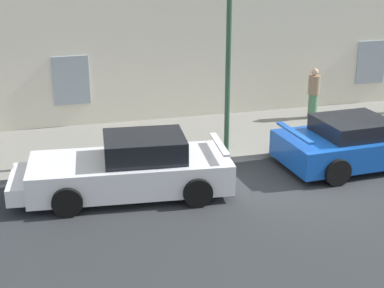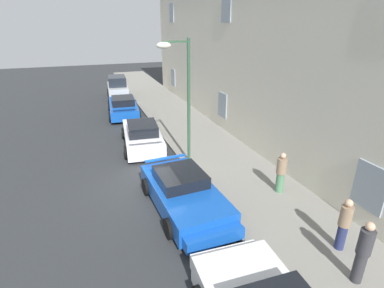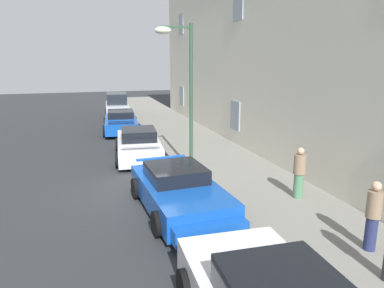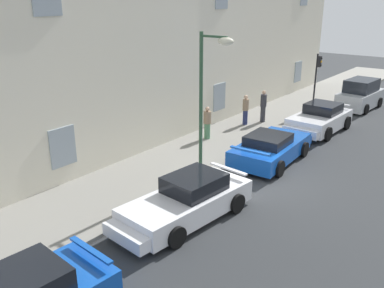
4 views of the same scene
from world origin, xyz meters
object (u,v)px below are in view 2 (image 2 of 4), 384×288
sportscar_yellow_flank (142,135)px  pedestrian_bystander (281,172)px  sportscar_white_middle (185,195)px  pedestrian_admiring (344,224)px  street_lamp (179,81)px  hatchback_distant (118,88)px  pedestrian_strolling (363,252)px  sportscar_red_lead (123,106)px

sportscar_yellow_flank → pedestrian_bystander: pedestrian_bystander is taller
sportscar_white_middle → pedestrian_admiring: (3.58, 3.52, 0.40)m
sportscar_yellow_flank → sportscar_white_middle: 6.54m
street_lamp → hatchback_distant: bearing=-176.0°
pedestrian_admiring → pedestrian_strolling: size_ratio=0.92×
pedestrian_strolling → pedestrian_bystander: (-4.34, 0.76, -0.10)m
sportscar_red_lead → sportscar_yellow_flank: (6.29, 0.12, -0.01)m
street_lamp → pedestrian_bystander: 5.60m
sportscar_white_middle → street_lamp: 4.95m
pedestrian_admiring → pedestrian_strolling: pedestrian_strolling is taller
hatchback_distant → pedestrian_bystander: 18.81m
pedestrian_bystander → street_lamp: bearing=-143.2°
street_lamp → pedestrian_admiring: (7.04, 2.57, -3.00)m
sportscar_white_middle → pedestrian_bystander: bearing=85.3°
hatchback_distant → sportscar_white_middle: bearing=0.2°
sportscar_yellow_flank → sportscar_white_middle: bearing=2.1°
sportscar_white_middle → pedestrian_admiring: size_ratio=2.95×
sportscar_red_lead → pedestrian_strolling: 17.80m
sportscar_white_middle → hatchback_distant: hatchback_distant is taller
street_lamp → pedestrian_bystander: bearing=36.8°
sportscar_red_lead → pedestrian_bystander: bearing=17.5°
street_lamp → sportscar_red_lead: bearing=-172.0°
pedestrian_bystander → pedestrian_strolling: bearing=-9.9°
sportscar_red_lead → pedestrian_strolling: size_ratio=2.90×
street_lamp → pedestrian_admiring: 8.07m
hatchback_distant → street_lamp: bearing=4.0°
street_lamp → pedestrian_strolling: size_ratio=3.09×
sportscar_red_lead → sportscar_yellow_flank: bearing=1.1°
sportscar_red_lead → pedestrian_bystander: (13.13, 4.13, 0.34)m
pedestrian_strolling → sportscar_yellow_flank: bearing=-163.8°
hatchback_distant → pedestrian_admiring: size_ratio=2.44×
sportscar_white_middle → pedestrian_strolling: 5.55m
sportscar_yellow_flank → street_lamp: street_lamp is taller
pedestrian_admiring → pedestrian_bystander: 3.28m
pedestrian_strolling → pedestrian_admiring: bearing=154.4°
hatchback_distant → pedestrian_bystander: hatchback_distant is taller
pedestrian_strolling → sportscar_red_lead: bearing=-169.1°
sportscar_yellow_flank → hatchback_distant: (-11.57, 0.17, 0.25)m
street_lamp → sportscar_yellow_flank: bearing=-158.8°
pedestrian_admiring → sportscar_white_middle: bearing=-135.4°
pedestrian_strolling → pedestrian_bystander: 4.40m
sportscar_yellow_flank → pedestrian_admiring: bearing=20.4°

